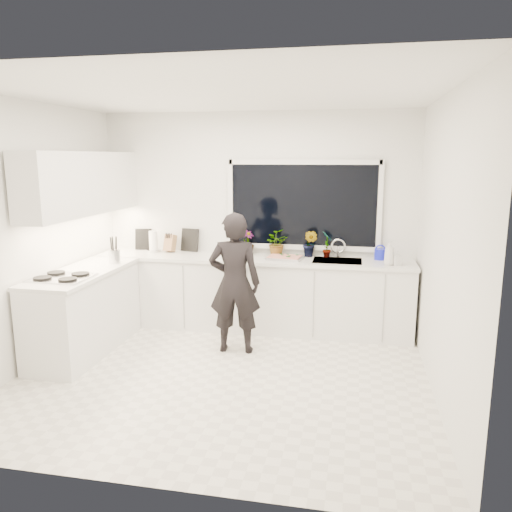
# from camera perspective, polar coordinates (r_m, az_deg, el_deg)

# --- Properties ---
(floor) EXTENTS (4.00, 3.50, 0.02)m
(floor) POSITION_cam_1_polar(r_m,az_deg,el_deg) (5.12, -3.83, -13.60)
(floor) COLOR beige
(floor) RESTS_ON ground
(wall_back) EXTENTS (4.00, 0.02, 2.70)m
(wall_back) POSITION_cam_1_polar(r_m,az_deg,el_deg) (6.41, 0.06, 4.17)
(wall_back) COLOR white
(wall_back) RESTS_ON ground
(wall_left) EXTENTS (0.02, 3.50, 2.70)m
(wall_left) POSITION_cam_1_polar(r_m,az_deg,el_deg) (5.59, -24.39, 2.10)
(wall_left) COLOR white
(wall_left) RESTS_ON ground
(wall_right) EXTENTS (0.02, 3.50, 2.70)m
(wall_right) POSITION_cam_1_polar(r_m,az_deg,el_deg) (4.62, 20.77, 0.66)
(wall_right) COLOR white
(wall_right) RESTS_ON ground
(ceiling) EXTENTS (4.00, 3.50, 0.02)m
(ceiling) POSITION_cam_1_polar(r_m,az_deg,el_deg) (4.68, -4.29, 18.20)
(ceiling) COLOR white
(ceiling) RESTS_ON wall_back
(window) EXTENTS (1.80, 0.02, 1.00)m
(window) POSITION_cam_1_polar(r_m,az_deg,el_deg) (6.27, 5.41, 5.80)
(window) COLOR black
(window) RESTS_ON wall_back
(base_cabinets_back) EXTENTS (3.92, 0.58, 0.88)m
(base_cabinets_back) POSITION_cam_1_polar(r_m,az_deg,el_deg) (6.30, -0.48, -4.42)
(base_cabinets_back) COLOR white
(base_cabinets_back) RESTS_ON floor
(base_cabinets_left) EXTENTS (0.58, 1.60, 0.88)m
(base_cabinets_left) POSITION_cam_1_polar(r_m,az_deg,el_deg) (5.89, -18.99, -6.18)
(base_cabinets_left) COLOR white
(base_cabinets_left) RESTS_ON floor
(countertop_back) EXTENTS (3.94, 0.62, 0.04)m
(countertop_back) POSITION_cam_1_polar(r_m,az_deg,el_deg) (6.18, -0.51, -0.33)
(countertop_back) COLOR silver
(countertop_back) RESTS_ON base_cabinets_back
(countertop_left) EXTENTS (0.62, 1.60, 0.04)m
(countertop_left) POSITION_cam_1_polar(r_m,az_deg,el_deg) (5.77, -19.28, -1.81)
(countertop_left) COLOR silver
(countertop_left) RESTS_ON base_cabinets_left
(upper_cabinets) EXTENTS (0.34, 2.10, 0.70)m
(upper_cabinets) POSITION_cam_1_polar(r_m,az_deg,el_deg) (6.00, -19.18, 7.86)
(upper_cabinets) COLOR white
(upper_cabinets) RESTS_ON wall_left
(sink) EXTENTS (0.58, 0.42, 0.14)m
(sink) POSITION_cam_1_polar(r_m,az_deg,el_deg) (6.07, 9.26, -0.97)
(sink) COLOR silver
(sink) RESTS_ON countertop_back
(faucet) EXTENTS (0.03, 0.03, 0.22)m
(faucet) POSITION_cam_1_polar(r_m,az_deg,el_deg) (6.24, 9.37, 0.85)
(faucet) COLOR silver
(faucet) RESTS_ON countertop_back
(stovetop) EXTENTS (0.56, 0.48, 0.03)m
(stovetop) POSITION_cam_1_polar(r_m,az_deg,el_deg) (5.48, -21.31, -2.24)
(stovetop) COLOR black
(stovetop) RESTS_ON countertop_left
(person) EXTENTS (0.60, 0.43, 1.56)m
(person) POSITION_cam_1_polar(r_m,az_deg,el_deg) (5.48, -2.46, -3.13)
(person) COLOR black
(person) RESTS_ON floor
(pizza_tray) EXTENTS (0.46, 0.37, 0.03)m
(pizza_tray) POSITION_cam_1_polar(r_m,az_deg,el_deg) (6.08, 3.31, -0.20)
(pizza_tray) COLOR silver
(pizza_tray) RESTS_ON countertop_back
(pizza) EXTENTS (0.42, 0.32, 0.01)m
(pizza) POSITION_cam_1_polar(r_m,az_deg,el_deg) (6.08, 3.32, -0.04)
(pizza) COLOR #D4481C
(pizza) RESTS_ON pizza_tray
(watering_can) EXTENTS (0.15, 0.15, 0.13)m
(watering_can) POSITION_cam_1_polar(r_m,az_deg,el_deg) (6.21, 14.00, 0.20)
(watering_can) COLOR #161ED1
(watering_can) RESTS_ON countertop_back
(paper_towel_roll) EXTENTS (0.14, 0.14, 0.26)m
(paper_towel_roll) POSITION_cam_1_polar(r_m,az_deg,el_deg) (6.64, -11.65, 1.57)
(paper_towel_roll) COLOR white
(paper_towel_roll) RESTS_ON countertop_back
(knife_block) EXTENTS (0.15, 0.13, 0.22)m
(knife_block) POSITION_cam_1_polar(r_m,az_deg,el_deg) (6.61, -9.79, 1.41)
(knife_block) COLOR olive
(knife_block) RESTS_ON countertop_back
(utensil_crock) EXTENTS (0.16, 0.16, 0.16)m
(utensil_crock) POSITION_cam_1_polar(r_m,az_deg,el_deg) (6.06, -15.87, -0.04)
(utensil_crock) COLOR silver
(utensil_crock) RESTS_ON countertop_left
(picture_frame_large) EXTENTS (0.22, 0.06, 0.28)m
(picture_frame_large) POSITION_cam_1_polar(r_m,az_deg,el_deg) (6.85, -12.73, 1.89)
(picture_frame_large) COLOR black
(picture_frame_large) RESTS_ON countertop_back
(picture_frame_small) EXTENTS (0.25, 0.07, 0.30)m
(picture_frame_small) POSITION_cam_1_polar(r_m,az_deg,el_deg) (6.61, -7.56, 1.84)
(picture_frame_small) COLOR black
(picture_frame_small) RESTS_ON countertop_back
(herb_plants) EXTENTS (1.21, 0.37, 0.33)m
(herb_plants) POSITION_cam_1_polar(r_m,az_deg,el_deg) (6.25, 3.11, 1.47)
(herb_plants) COLOR #26662D
(herb_plants) RESTS_ON countertop_back
(soap_bottles) EXTENTS (0.22, 0.15, 0.29)m
(soap_bottles) POSITION_cam_1_polar(r_m,az_deg,el_deg) (5.90, 15.19, 0.22)
(soap_bottles) COLOR #D8BF66
(soap_bottles) RESTS_ON countertop_back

